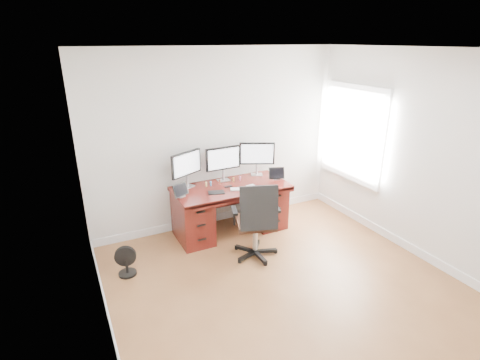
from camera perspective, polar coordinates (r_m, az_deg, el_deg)
name	(u,v)px	position (r m, az deg, el deg)	size (l,w,h in m)	color
ground	(298,299)	(4.53, 8.87, -17.52)	(4.50, 4.50, 0.00)	brown
back_wall	(218,140)	(5.72, -3.36, 6.14)	(4.00, 0.10, 2.70)	silver
right_wall	(431,160)	(5.29, 27.09, 2.71)	(0.10, 4.50, 2.70)	silver
desk	(230,207)	(5.68, -1.49, -4.12)	(1.70, 0.80, 0.75)	#4B130F
office_chair	(256,233)	(5.03, 2.45, -8.11)	(0.74, 0.74, 1.10)	black
floor_fan	(126,262)	(4.97, -16.95, -11.80)	(0.27, 0.23, 0.39)	black
monitor_left	(186,165)	(5.44, -8.17, 2.28)	(0.51, 0.27, 0.53)	silver
monitor_center	(223,160)	(5.63, -2.57, 3.12)	(0.55, 0.14, 0.53)	silver
monitor_right	(257,155)	(5.88, 2.61, 3.88)	(0.51, 0.27, 0.53)	silver
tablet_left	(181,191)	(5.18, -9.01, -1.67)	(0.25, 0.16, 0.19)	silver
tablet_right	(277,174)	(5.78, 5.63, 0.90)	(0.25, 0.14, 0.19)	silver
keyboard	(239,189)	(5.39, -0.15, -1.38)	(0.25, 0.11, 0.01)	white
trackpad	(252,186)	(5.50, 1.78, -0.96)	(0.13, 0.13, 0.01)	silver
drawing_tablet	(216,192)	(5.29, -3.63, -1.90)	(0.23, 0.15, 0.01)	black
phone	(228,186)	(5.49, -1.80, -0.99)	(0.12, 0.06, 0.01)	black
figurine_yellow	(206,184)	(5.51, -5.19, -0.61)	(0.03, 0.03, 0.07)	#E1C573
figurine_blue	(211,183)	(5.53, -4.47, -0.48)	(0.03, 0.03, 0.07)	#539DE1
figurine_brown	(220,182)	(5.58, -3.12, -0.25)	(0.03, 0.03, 0.07)	#97583E
figurine_orange	(233,179)	(5.67, -1.00, 0.11)	(0.03, 0.03, 0.07)	#FCB752
figurine_pink	(240,178)	(5.71, 0.00, 0.29)	(0.03, 0.03, 0.07)	pink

